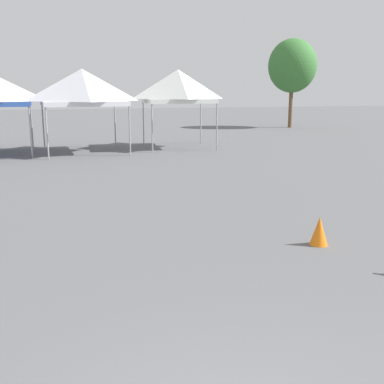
% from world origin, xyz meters
% --- Properties ---
extents(canopy_tent_behind_right, '(3.70, 3.70, 3.62)m').
position_xyz_m(canopy_tent_behind_right, '(0.06, 18.95, 2.84)').
color(canopy_tent_behind_right, '#9E9EA3').
rests_on(canopy_tent_behind_right, ground).
extents(canopy_tent_center, '(3.30, 3.30, 3.67)m').
position_xyz_m(canopy_tent_center, '(4.52, 19.55, 2.89)').
color(canopy_tent_center, '#9E9EA3').
rests_on(canopy_tent_center, ground).
extents(tree_behind_tents_center, '(3.50, 3.50, 6.39)m').
position_xyz_m(tree_behind_tents_center, '(15.69, 29.20, 4.45)').
color(tree_behind_tents_center, brown).
rests_on(tree_behind_tents_center, ground).
extents(traffic_cone_lot_center, '(0.32, 0.32, 0.52)m').
position_xyz_m(traffic_cone_lot_center, '(3.19, 4.77, 0.26)').
color(traffic_cone_lot_center, orange).
rests_on(traffic_cone_lot_center, ground).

